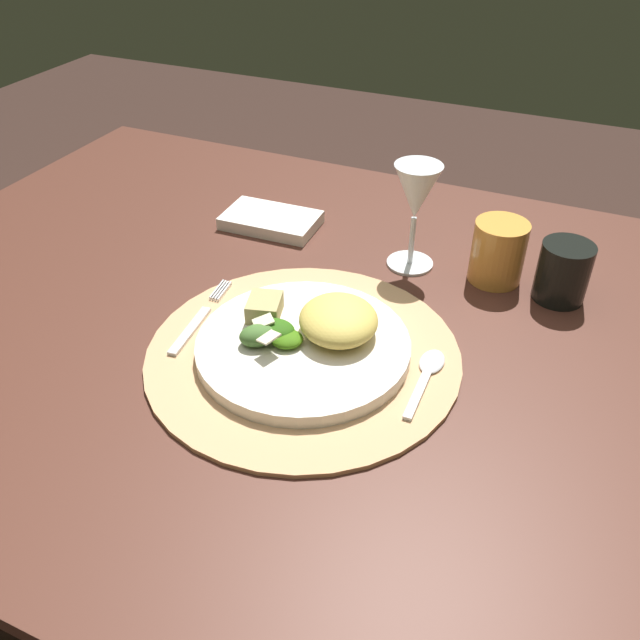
{
  "coord_description": "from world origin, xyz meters",
  "views": [
    {
      "loc": [
        0.3,
        -0.63,
        1.22
      ],
      "look_at": [
        0.04,
        -0.02,
        0.73
      ],
      "focal_mm": 37.07,
      "sensor_mm": 36.0,
      "label": 1
    }
  ],
  "objects_px": {
    "dining_table": "(303,379)",
    "fork": "(199,319)",
    "napkin": "(271,220)",
    "dark_tumbler": "(563,272)",
    "spoon": "(428,370)",
    "amber_tumbler": "(498,252)",
    "dinner_plate": "(303,346)",
    "wine_glass": "(416,196)"
  },
  "relations": [
    {
      "from": "fork",
      "to": "dinner_plate",
      "type": "bearing_deg",
      "value": -1.03
    },
    {
      "from": "fork",
      "to": "dark_tumbler",
      "type": "relative_size",
      "value": 2.04
    },
    {
      "from": "fork",
      "to": "dark_tumbler",
      "type": "xyz_separation_m",
      "value": [
        0.41,
        0.25,
        0.03
      ]
    },
    {
      "from": "wine_glass",
      "to": "dining_table",
      "type": "bearing_deg",
      "value": -116.08
    },
    {
      "from": "fork",
      "to": "napkin",
      "type": "xyz_separation_m",
      "value": [
        -0.04,
        0.27,
        0.0
      ]
    },
    {
      "from": "dark_tumbler",
      "to": "fork",
      "type": "bearing_deg",
      "value": -148.75
    },
    {
      "from": "dinner_plate",
      "to": "spoon",
      "type": "height_order",
      "value": "dinner_plate"
    },
    {
      "from": "dinner_plate",
      "to": "napkin",
      "type": "distance_m",
      "value": 0.33
    },
    {
      "from": "spoon",
      "to": "amber_tumbler",
      "type": "xyz_separation_m",
      "value": [
        0.03,
        0.24,
        0.04
      ]
    },
    {
      "from": "fork",
      "to": "napkin",
      "type": "distance_m",
      "value": 0.28
    },
    {
      "from": "spoon",
      "to": "napkin",
      "type": "height_order",
      "value": "napkin"
    },
    {
      "from": "napkin",
      "to": "wine_glass",
      "type": "bearing_deg",
      "value": -5.3
    },
    {
      "from": "dinner_plate",
      "to": "amber_tumbler",
      "type": "relative_size",
      "value": 2.93
    },
    {
      "from": "dinner_plate",
      "to": "napkin",
      "type": "bearing_deg",
      "value": 124.01
    },
    {
      "from": "dining_table",
      "to": "spoon",
      "type": "height_order",
      "value": "spoon"
    },
    {
      "from": "dining_table",
      "to": "amber_tumbler",
      "type": "bearing_deg",
      "value": 42.8
    },
    {
      "from": "dining_table",
      "to": "dinner_plate",
      "type": "bearing_deg",
      "value": -63.27
    },
    {
      "from": "amber_tumbler",
      "to": "dinner_plate",
      "type": "bearing_deg",
      "value": -123.35
    },
    {
      "from": "dining_table",
      "to": "fork",
      "type": "xyz_separation_m",
      "value": [
        -0.11,
        -0.07,
        0.12
      ]
    },
    {
      "from": "dinner_plate",
      "to": "fork",
      "type": "xyz_separation_m",
      "value": [
        -0.15,
        0.0,
        -0.01
      ]
    },
    {
      "from": "napkin",
      "to": "dark_tumbler",
      "type": "bearing_deg",
      "value": -2.87
    },
    {
      "from": "dining_table",
      "to": "spoon",
      "type": "xyz_separation_m",
      "value": [
        0.18,
        -0.05,
        0.12
      ]
    },
    {
      "from": "dining_table",
      "to": "wine_glass",
      "type": "bearing_deg",
      "value": 63.92
    },
    {
      "from": "dinner_plate",
      "to": "fork",
      "type": "distance_m",
      "value": 0.15
    },
    {
      "from": "spoon",
      "to": "wine_glass",
      "type": "xyz_separation_m",
      "value": [
        -0.09,
        0.23,
        0.1
      ]
    },
    {
      "from": "dinner_plate",
      "to": "dining_table",
      "type": "bearing_deg",
      "value": 116.73
    },
    {
      "from": "dining_table",
      "to": "fork",
      "type": "bearing_deg",
      "value": -149.17
    },
    {
      "from": "spoon",
      "to": "dark_tumbler",
      "type": "relative_size",
      "value": 1.55
    },
    {
      "from": "fork",
      "to": "spoon",
      "type": "bearing_deg",
      "value": 4.33
    },
    {
      "from": "napkin",
      "to": "amber_tumbler",
      "type": "distance_m",
      "value": 0.36
    },
    {
      "from": "dining_table",
      "to": "spoon",
      "type": "bearing_deg",
      "value": -13.84
    },
    {
      "from": "dining_table",
      "to": "amber_tumbler",
      "type": "relative_size",
      "value": 14.77
    },
    {
      "from": "dinner_plate",
      "to": "wine_glass",
      "type": "distance_m",
      "value": 0.28
    },
    {
      "from": "amber_tumbler",
      "to": "dark_tumbler",
      "type": "distance_m",
      "value": 0.09
    },
    {
      "from": "dining_table",
      "to": "fork",
      "type": "relative_size",
      "value": 7.79
    },
    {
      "from": "wine_glass",
      "to": "amber_tumbler",
      "type": "xyz_separation_m",
      "value": [
        0.12,
        0.01,
        -0.07
      ]
    },
    {
      "from": "spoon",
      "to": "dinner_plate",
      "type": "bearing_deg",
      "value": -170.36
    },
    {
      "from": "dinner_plate",
      "to": "wine_glass",
      "type": "xyz_separation_m",
      "value": [
        0.05,
        0.25,
        0.09
      ]
    },
    {
      "from": "spoon",
      "to": "wine_glass",
      "type": "bearing_deg",
      "value": 112.48
    },
    {
      "from": "dining_table",
      "to": "wine_glass",
      "type": "height_order",
      "value": "wine_glass"
    },
    {
      "from": "napkin",
      "to": "dark_tumbler",
      "type": "height_order",
      "value": "dark_tumbler"
    },
    {
      "from": "dinner_plate",
      "to": "dark_tumbler",
      "type": "height_order",
      "value": "dark_tumbler"
    }
  ]
}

